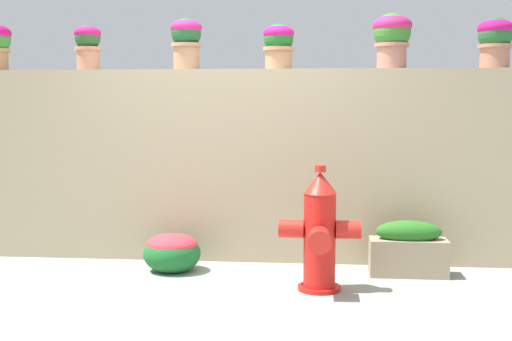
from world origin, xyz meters
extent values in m
plane|color=gray|center=(0.00, 0.00, 0.00)|extent=(24.00, 24.00, 0.00)
cube|color=tan|center=(0.00, 1.22, 0.83)|extent=(5.02, 0.41, 1.65)
cylinder|color=tan|center=(-1.29, 1.22, 1.76)|extent=(0.20, 0.20, 0.21)
cylinder|color=tan|center=(-1.29, 1.22, 1.85)|extent=(0.24, 0.24, 0.03)
sphere|color=#295225|center=(-1.29, 1.22, 1.95)|extent=(0.22, 0.22, 0.22)
ellipsoid|color=#C21567|center=(-1.29, 1.22, 1.98)|extent=(0.24, 0.24, 0.12)
cylinder|color=tan|center=(-0.41, 1.26, 1.77)|extent=(0.23, 0.23, 0.24)
cylinder|color=tan|center=(-0.41, 1.26, 1.88)|extent=(0.27, 0.27, 0.03)
sphere|color=#20532B|center=(-0.41, 1.26, 1.98)|extent=(0.26, 0.26, 0.26)
ellipsoid|color=#CC1E69|center=(-0.41, 1.26, 2.03)|extent=(0.28, 0.28, 0.14)
cylinder|color=tan|center=(0.41, 1.20, 1.75)|extent=(0.23, 0.23, 0.19)
cylinder|color=tan|center=(0.41, 1.20, 1.83)|extent=(0.27, 0.27, 0.03)
sphere|color=#1D6323|center=(0.41, 1.20, 1.92)|extent=(0.25, 0.25, 0.25)
ellipsoid|color=#C11368|center=(0.41, 1.20, 1.96)|extent=(0.27, 0.27, 0.14)
cylinder|color=#AE705F|center=(1.37, 1.20, 1.76)|extent=(0.25, 0.25, 0.22)
cylinder|color=#AE705F|center=(1.37, 1.20, 1.86)|extent=(0.29, 0.29, 0.03)
sphere|color=#367328|center=(1.37, 1.20, 1.96)|extent=(0.32, 0.32, 0.32)
ellipsoid|color=#C72060|center=(1.37, 1.20, 2.02)|extent=(0.33, 0.33, 0.17)
cylinder|color=#B17259|center=(2.21, 1.18, 1.75)|extent=(0.24, 0.24, 0.20)
cylinder|color=#B17259|center=(2.21, 1.18, 1.84)|extent=(0.28, 0.28, 0.03)
sphere|color=#266131|center=(2.21, 1.18, 1.94)|extent=(0.28, 0.28, 0.28)
ellipsoid|color=#C3136B|center=(2.21, 1.18, 1.98)|extent=(0.30, 0.30, 0.16)
cylinder|color=red|center=(0.78, 0.22, 0.01)|extent=(0.32, 0.32, 0.03)
cylinder|color=red|center=(0.78, 0.22, 0.36)|extent=(0.23, 0.23, 0.72)
cone|color=red|center=(0.78, 0.22, 0.79)|extent=(0.25, 0.25, 0.16)
cylinder|color=red|center=(0.78, 0.22, 0.90)|extent=(0.08, 0.08, 0.05)
cylinder|color=red|center=(0.57, 0.22, 0.45)|extent=(0.18, 0.13, 0.13)
cylinder|color=red|center=(0.99, 0.22, 0.45)|extent=(0.18, 0.13, 0.13)
cylinder|color=red|center=(0.78, 0.00, 0.42)|extent=(0.17, 0.20, 0.17)
ellipsoid|color=#1C642A|center=(-0.42, 0.65, 0.15)|extent=(0.47, 0.42, 0.32)
ellipsoid|color=#E0313D|center=(-0.42, 0.65, 0.22)|extent=(0.42, 0.38, 0.18)
cube|color=gray|center=(1.48, 0.70, 0.15)|extent=(0.61, 0.25, 0.29)
ellipsoid|color=#26681F|center=(1.48, 0.70, 0.35)|extent=(0.52, 0.21, 0.18)
camera|label=1|loc=(0.77, -4.57, 1.37)|focal=46.55mm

